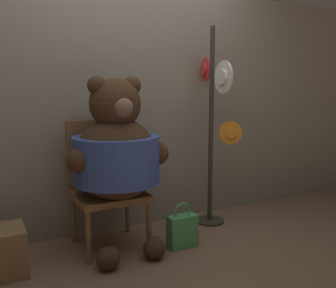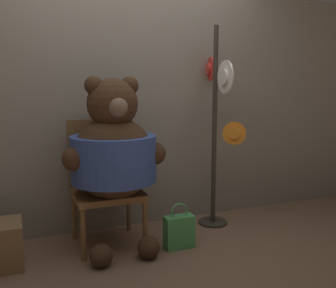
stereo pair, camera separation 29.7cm
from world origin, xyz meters
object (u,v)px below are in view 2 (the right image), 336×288
(chair, at_px, (104,179))
(hat_display_rack, at_px, (218,126))
(teddy_bear, at_px, (114,153))
(handbag_on_ground, at_px, (179,231))

(chair, distance_m, hat_display_rack, 1.14)
(chair, distance_m, teddy_bear, 0.31)
(chair, distance_m, handbag_on_ground, 0.76)
(teddy_bear, bearing_deg, chair, 101.81)
(teddy_bear, xyz_separation_m, handbag_on_ground, (0.48, -0.20, -0.65))
(hat_display_rack, relative_size, handbag_on_ground, 4.93)
(hat_display_rack, bearing_deg, chair, 178.42)
(handbag_on_ground, bearing_deg, chair, 143.39)
(chair, xyz_separation_m, handbag_on_ground, (0.52, -0.38, -0.40))
(teddy_bear, height_order, hat_display_rack, hat_display_rack)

